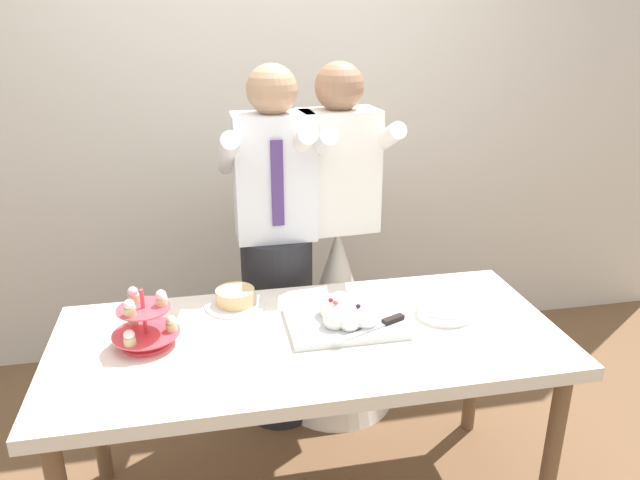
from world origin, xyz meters
TOP-DOWN VIEW (x-y plane):
  - rear_wall at (0.00, 1.38)m, footprint 5.20×0.10m
  - dessert_table at (0.00, 0.00)m, footprint 1.80×0.80m
  - cupcake_stand at (-0.56, 0.05)m, footprint 0.23×0.23m
  - main_cake_tray at (0.14, 0.04)m, footprint 0.42×0.33m
  - plate_stack at (0.53, 0.04)m, footprint 0.21×0.21m
  - round_cake at (-0.24, 0.28)m, footprint 0.24×0.24m
  - person_groom at (-0.03, 0.63)m, footprint 0.46×0.49m
  - person_bride at (0.26, 0.67)m, footprint 0.56×0.56m

SIDE VIEW (x-z plane):
  - person_bride at x=0.26m, z-range -0.25..1.41m
  - dessert_table at x=0.00m, z-range 0.31..1.09m
  - person_groom at x=-0.03m, z-range -0.08..1.58m
  - plate_stack at x=0.53m, z-range 0.78..0.82m
  - round_cake at x=-0.24m, z-range 0.77..0.84m
  - main_cake_tray at x=0.14m, z-range 0.75..0.88m
  - cupcake_stand at x=-0.56m, z-range 0.75..0.96m
  - rear_wall at x=0.00m, z-range 0.00..2.90m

